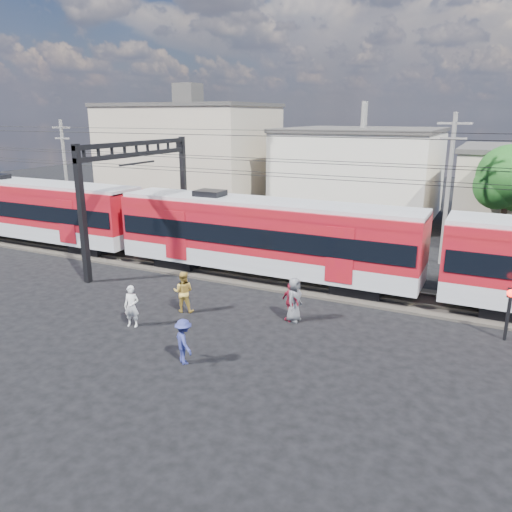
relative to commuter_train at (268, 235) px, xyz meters
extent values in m
plane|color=black|center=(1.85, -8.00, -2.40)|extent=(120.00, 120.00, 0.00)
cube|color=#2D2823|center=(1.85, 0.00, -2.34)|extent=(70.00, 3.40, 0.12)
cube|color=#59544C|center=(1.85, -0.75, -2.22)|extent=(70.00, 0.12, 0.12)
cube|color=#59544C|center=(1.85, 0.75, -2.22)|extent=(70.00, 0.12, 0.12)
cube|color=black|center=(-11.89, 0.00, -2.05)|extent=(2.40, 2.20, 0.70)
cube|color=#9FA2A7|center=(-17.01, 0.00, -1.25)|extent=(16.00, 3.00, 0.90)
cube|color=maroon|center=(-17.01, 0.00, 0.40)|extent=(16.00, 3.00, 2.40)
cube|color=black|center=(-17.01, 0.00, 0.15)|extent=(15.68, 3.08, 0.95)
cube|color=#9FA2A7|center=(-17.01, 0.00, 1.65)|extent=(16.00, 2.60, 0.25)
cube|color=black|center=(-5.33, 0.00, -2.05)|extent=(2.40, 2.20, 0.70)
cube|color=black|center=(4.91, 0.00, -2.05)|extent=(2.40, 2.20, 0.70)
cube|color=#9FA2A7|center=(-0.21, 0.00, -1.25)|extent=(16.00, 3.00, 0.90)
cube|color=maroon|center=(-0.21, 0.00, 0.40)|extent=(16.00, 3.00, 2.40)
cube|color=black|center=(-0.21, 0.00, 0.15)|extent=(15.68, 3.08, 0.95)
cube|color=#9FA2A7|center=(-0.21, 0.00, 1.65)|extent=(16.00, 2.60, 0.25)
cube|color=black|center=(11.47, 0.00, -2.05)|extent=(2.40, 2.20, 0.70)
cube|color=black|center=(-8.15, -4.50, 1.10)|extent=(0.30, 0.30, 7.00)
cube|color=black|center=(-8.15, 4.50, 1.10)|extent=(0.30, 0.30, 7.00)
cube|color=black|center=(-8.15, 0.00, 4.40)|extent=(0.25, 9.30, 0.25)
cube|color=black|center=(-8.15, 0.00, 3.80)|extent=(0.25, 9.30, 0.25)
cylinder|color=black|center=(1.85, -0.70, 3.10)|extent=(70.00, 0.03, 0.03)
cylinder|color=black|center=(1.85, 0.70, 3.10)|extent=(70.00, 0.03, 0.03)
cylinder|color=black|center=(1.85, -0.70, 3.80)|extent=(70.00, 0.03, 0.03)
cylinder|color=black|center=(1.85, 0.70, 3.80)|extent=(70.00, 0.03, 0.03)
cylinder|color=black|center=(1.85, -3.50, 5.10)|extent=(70.00, 0.03, 0.03)
cylinder|color=black|center=(1.85, 3.50, 5.10)|extent=(70.00, 0.03, 0.03)
cube|color=tan|center=(-15.15, 16.00, 2.10)|extent=(14.00, 10.00, 9.00)
cube|color=#3F3D3A|center=(-15.15, 16.00, 6.75)|extent=(14.28, 10.20, 0.30)
cube|color=beige|center=(-0.15, 19.00, 1.10)|extent=(12.00, 12.00, 7.00)
cube|color=#3F3D3A|center=(-0.15, 19.00, 4.75)|extent=(12.24, 12.24, 0.30)
cylinder|color=slate|center=(7.85, 7.00, 1.85)|extent=(0.24, 0.24, 8.50)
cube|color=slate|center=(7.85, 7.00, 5.50)|extent=(1.80, 0.12, 0.12)
cube|color=slate|center=(7.85, 7.00, 4.70)|extent=(1.40, 0.12, 0.12)
cylinder|color=slate|center=(-20.15, 6.00, 1.60)|extent=(0.24, 0.24, 8.00)
cube|color=slate|center=(-20.15, 6.00, 5.00)|extent=(1.80, 0.12, 0.12)
cube|color=slate|center=(-20.15, 6.00, 4.20)|extent=(1.40, 0.12, 0.12)
cylinder|color=#382619|center=(10.85, 10.00, -0.44)|extent=(0.36, 0.36, 3.92)
sphere|color=#164012|center=(10.85, 10.00, 2.50)|extent=(3.64, 3.64, 3.64)
imported|color=silver|center=(-2.41, -7.95, -1.54)|extent=(0.71, 0.55, 1.73)
imported|color=#B99339|center=(-1.42, -5.69, -1.49)|extent=(1.07, 0.95, 1.83)
imported|color=navy|center=(1.26, -9.65, -1.59)|extent=(1.21, 1.10, 1.62)
imported|color=maroon|center=(3.14, -4.55, -1.57)|extent=(1.05, 0.81, 1.66)
imported|color=#54555A|center=(3.30, -4.51, -1.46)|extent=(0.67, 0.96, 1.88)
cylinder|color=black|center=(11.29, -2.71, -1.41)|extent=(0.13, 0.13, 1.98)
sphere|color=#FF140C|center=(11.29, -2.71, -0.48)|extent=(0.31, 0.31, 0.31)
cube|color=black|center=(11.29, -2.71, -0.48)|extent=(0.27, 0.07, 0.38)
camera|label=1|loc=(10.40, -22.69, 5.95)|focal=35.00mm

